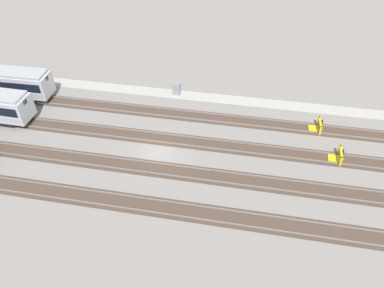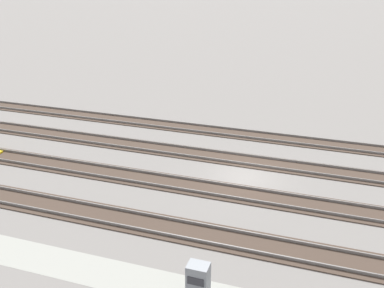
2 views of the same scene
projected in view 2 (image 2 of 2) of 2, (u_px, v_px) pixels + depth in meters
The scene contains 6 objects.
ground_plane at pixel (245, 177), 28.93m from camera, with size 400.00×400.00×0.00m, color gray.
rail_track_nearest at pixel (215, 237), 22.73m from camera, with size 90.00×2.23×0.21m.
rail_track_near_inner at pixel (237, 193), 26.85m from camera, with size 90.00×2.24×0.21m.
rail_track_middle at pixel (252, 161), 30.97m from camera, with size 90.00×2.24×0.21m.
rail_track_far_inner at pixel (264, 137), 35.09m from camera, with size 90.00×2.23×0.21m.
electrical_cabinet at pixel (198, 281), 18.54m from camera, with size 0.90×0.73×1.60m.
Camera 2 is at (4.88, -25.55, 13.27)m, focal length 42.00 mm.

